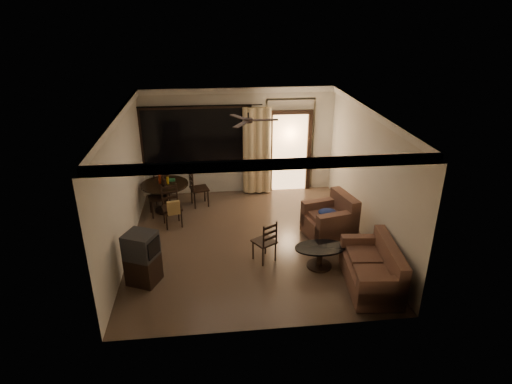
{
  "coord_description": "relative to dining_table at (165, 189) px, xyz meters",
  "views": [
    {
      "loc": [
        -0.74,
        -7.98,
        4.67
      ],
      "look_at": [
        0.17,
        0.2,
        1.06
      ],
      "focal_mm": 30.0,
      "sensor_mm": 36.0,
      "label": 1
    }
  ],
  "objects": [
    {
      "name": "coffee_table",
      "position": [
        3.15,
        -2.85,
        -0.27
      ],
      "size": [
        0.99,
        0.59,
        0.44
      ],
      "rotation": [
        0.0,
        0.0,
        -0.41
      ],
      "color": "black",
      "rests_on": "ground"
    },
    {
      "name": "side_chair",
      "position": [
        2.12,
        -2.51,
        -0.3
      ],
      "size": [
        0.54,
        0.54,
        0.88
      ],
      "rotation": [
        0.0,
        0.0,
        3.69
      ],
      "color": "black",
      "rests_on": "ground"
    },
    {
      "name": "ground",
      "position": [
        1.89,
        -1.74,
        -0.56
      ],
      "size": [
        5.5,
        5.5,
        0.0
      ],
      "primitive_type": "plane",
      "color": "#7F6651",
      "rests_on": "ground"
    },
    {
      "name": "room_shell",
      "position": [
        2.48,
        0.03,
        1.27
      ],
      "size": [
        5.5,
        6.7,
        5.5
      ],
      "color": "beige",
      "rests_on": "ground"
    },
    {
      "name": "armchair",
      "position": [
        3.68,
        -1.72,
        -0.18
      ],
      "size": [
        1.12,
        1.12,
        0.94
      ],
      "rotation": [
        0.0,
        0.0,
        0.22
      ],
      "color": "#4D2623",
      "rests_on": "ground"
    },
    {
      "name": "tv_cabinet",
      "position": [
        -0.16,
        -2.98,
        -0.06
      ],
      "size": [
        0.67,
        0.64,
        1.0
      ],
      "rotation": [
        0.0,
        0.0,
        -0.42
      ],
      "color": "black",
      "rests_on": "ground"
    },
    {
      "name": "dining_table",
      "position": [
        0.0,
        0.0,
        0.0
      ],
      "size": [
        1.14,
        1.14,
        0.93
      ],
      "rotation": [
        0.0,
        0.0,
        0.26
      ],
      "color": "black",
      "rests_on": "ground"
    },
    {
      "name": "sofa",
      "position": [
        3.95,
        -3.58,
        -0.24
      ],
      "size": [
        0.96,
        1.61,
        0.82
      ],
      "rotation": [
        0.0,
        0.0,
        -0.1
      ],
      "color": "#4D2623",
      "rests_on": "ground"
    },
    {
      "name": "dining_chair_east",
      "position": [
        0.81,
        0.21,
        -0.28
      ],
      "size": [
        0.51,
        0.51,
        0.95
      ],
      "rotation": [
        0.0,
        0.0,
        1.83
      ],
      "color": "black",
      "rests_on": "ground"
    },
    {
      "name": "dining_chair_north",
      "position": [
        -0.16,
        0.55,
        -0.28
      ],
      "size": [
        0.51,
        0.51,
        0.95
      ],
      "rotation": [
        0.0,
        0.0,
        3.4
      ],
      "color": "black",
      "rests_on": "ground"
    },
    {
      "name": "dining_chair_south",
      "position": [
        0.22,
        -0.83,
        -0.26
      ],
      "size": [
        0.51,
        0.55,
        0.95
      ],
      "rotation": [
        0.0,
        0.0,
        0.26
      ],
      "color": "black",
      "rests_on": "ground"
    },
    {
      "name": "dining_chair_west",
      "position": [
        -0.15,
        -0.21,
        -0.28
      ],
      "size": [
        0.51,
        0.51,
        0.95
      ],
      "rotation": [
        0.0,
        0.0,
        -1.32
      ],
      "color": "black",
      "rests_on": "ground"
    }
  ]
}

